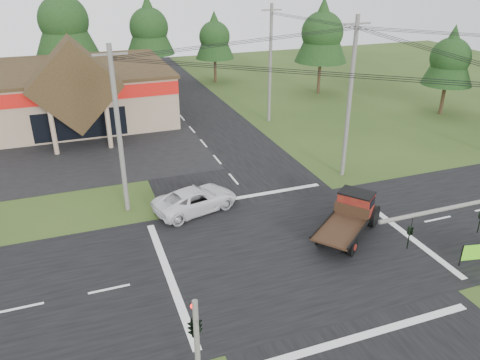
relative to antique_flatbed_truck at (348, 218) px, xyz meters
name	(u,v)px	position (x,y,z in m)	size (l,w,h in m)	color
ground	(293,250)	(-3.58, -0.27, -1.21)	(120.00, 120.00, 0.00)	#293F16
road_ns	(293,250)	(-3.58, -0.27, -1.20)	(12.00, 120.00, 0.02)	black
road_ew	(293,250)	(-3.58, -0.27, -1.20)	(120.00, 12.00, 0.02)	black
parking_apron	(34,160)	(-17.58, 18.73, -1.20)	(28.00, 14.00, 0.02)	black
cvs_building	(13,97)	(-19.28, 29.29, 1.57)	(30.40, 18.20, 9.19)	gray
traffic_signal_corner	(194,318)	(-11.08, -7.60, 2.31)	(0.53, 2.48, 4.40)	#595651
utility_pole_nw	(119,131)	(-11.58, 7.73, 4.17)	(2.00, 0.30, 10.50)	#595651
utility_pole_ne	(350,98)	(4.42, 7.73, 4.68)	(2.00, 0.30, 11.50)	#595651
utility_pole_n	(270,64)	(4.42, 21.73, 4.53)	(2.00, 0.30, 11.20)	#595651
tree_row_c	(63,18)	(-13.58, 40.73, 7.51)	(7.28, 7.28, 13.13)	#332316
tree_row_d	(149,25)	(-3.58, 41.73, 6.16)	(6.16, 6.16, 11.11)	#332316
tree_row_e	(214,35)	(4.42, 39.73, 4.82)	(5.04, 5.04, 9.09)	#332316
tree_side_ne	(322,31)	(14.42, 29.73, 6.16)	(6.16, 6.16, 11.11)	#332316
tree_side_e_near	(451,56)	(22.42, 17.73, 4.82)	(5.04, 5.04, 9.09)	#332316
antique_flatbed_truck	(348,218)	(0.00, 0.00, 0.00)	(2.22, 5.80, 2.43)	#610D13
white_pickup	(196,199)	(-7.42, 6.12, -0.45)	(2.53, 5.49, 1.53)	silver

